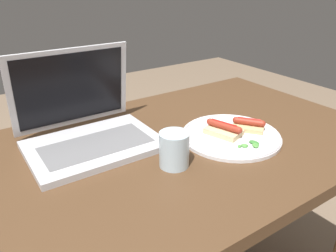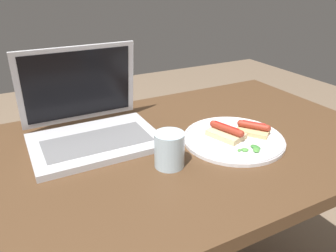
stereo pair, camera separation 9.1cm
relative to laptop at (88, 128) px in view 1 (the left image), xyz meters
The scene contains 7 objects.
desk 0.23m from the laptop, 46.63° to the right, with size 1.40×0.76×0.71m.
laptop is the anchor object (origin of this frame).
plate 0.42m from the laptop, 29.83° to the right, with size 0.29×0.29×0.02m.
sausage_toast_left 0.40m from the laptop, 29.06° to the right, with size 0.10×0.12×0.04m.
sausage_toast_middle 0.48m from the laptop, 25.36° to the right, with size 0.11×0.11×0.04m.
salad_pile 0.47m from the laptop, 38.39° to the right, with size 0.07×0.05×0.01m.
drinking_glass 0.27m from the laptop, 60.56° to the right, with size 0.08×0.08×0.09m.
Camera 1 is at (-0.41, -0.68, 1.15)m, focal length 35.00 mm.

